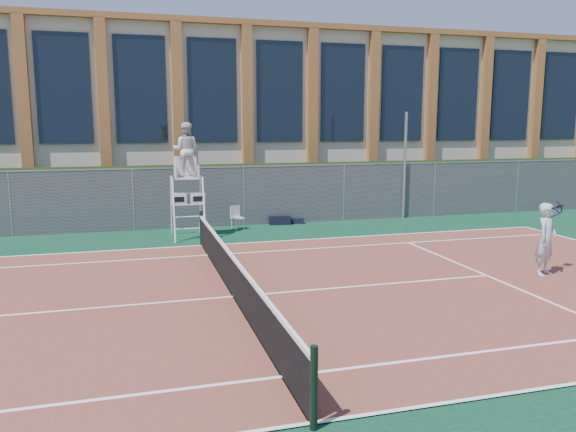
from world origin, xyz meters
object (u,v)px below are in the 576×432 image
object	(u,v)px
steel_pole	(405,166)
plastic_chair	(236,216)
umpire_chair	(186,153)
tennis_player	(546,239)

from	to	relation	value
steel_pole	plastic_chair	world-z (taller)	steel_pole
steel_pole	umpire_chair	xyz separation A→B (m)	(-8.83, -1.65, 0.70)
plastic_chair	tennis_player	xyz separation A→B (m)	(6.27, -8.37, 0.44)
plastic_chair	tennis_player	distance (m)	10.47
steel_pole	plastic_chair	distance (m)	7.20
tennis_player	umpire_chair	bearing A→B (deg)	137.83
umpire_chair	tennis_player	distance (m)	11.11
tennis_player	plastic_chair	bearing A→B (deg)	126.83
steel_pole	tennis_player	bearing A→B (deg)	-94.52
steel_pole	tennis_player	distance (m)	9.10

